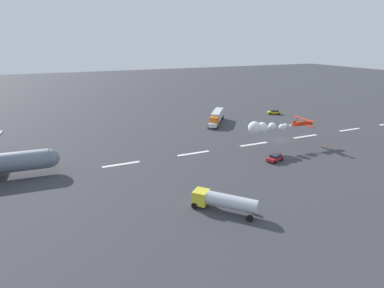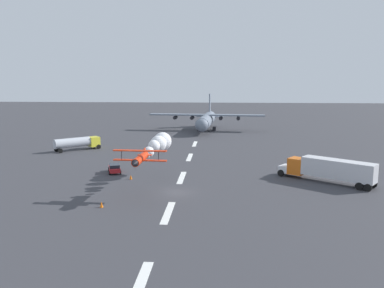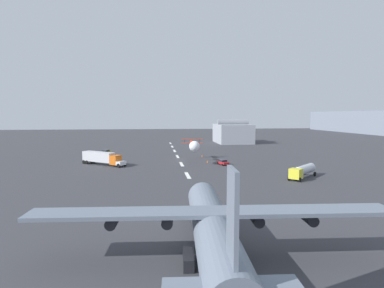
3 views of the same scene
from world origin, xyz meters
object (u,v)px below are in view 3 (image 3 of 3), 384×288
object	(u,v)px
stunt_biplane_red	(194,145)
traffic_cone_near	(202,156)
fuel_tanker_truck	(303,171)
traffic_cone_far	(208,162)
followme_car_yellow	(105,152)
cargo_transport_plane	(211,224)
airport_staff_sedan	(223,162)
semi_truck_orange	(102,158)

from	to	relation	value
stunt_biplane_red	traffic_cone_near	xyz separation A→B (m)	(-15.06, 4.65, -5.04)
fuel_tanker_truck	traffic_cone_far	xyz separation A→B (m)	(-24.91, -17.72, -1.38)
fuel_tanker_truck	followme_car_yellow	world-z (taller)	fuel_tanker_truck
cargo_transport_plane	airport_staff_sedan	world-z (taller)	cargo_transport_plane
semi_truck_orange	fuel_tanker_truck	world-z (taller)	semi_truck_orange
cargo_transport_plane	stunt_biplane_red	distance (m)	59.84
cargo_transport_plane	traffic_cone_far	world-z (taller)	cargo_transport_plane
stunt_biplane_red	semi_truck_orange	world-z (taller)	stunt_biplane_red
semi_truck_orange	traffic_cone_near	size ratio (longest dim) A/B	18.02
stunt_biplane_red	followme_car_yellow	world-z (taller)	stunt_biplane_red
cargo_transport_plane	followme_car_yellow	world-z (taller)	cargo_transport_plane
cargo_transport_plane	fuel_tanker_truck	size ratio (longest dim) A/B	3.91
fuel_tanker_truck	semi_truck_orange	bearing A→B (deg)	-116.88
followme_car_yellow	traffic_cone_near	xyz separation A→B (m)	(10.70, 34.41, -0.44)
stunt_biplane_red	airport_staff_sedan	bearing A→B (deg)	68.08
traffic_cone_far	cargo_transport_plane	bearing A→B (deg)	-9.31
cargo_transport_plane	traffic_cone_near	bearing A→B (deg)	172.02
semi_truck_orange	fuel_tanker_truck	size ratio (longest dim) A/B	1.47
airport_staff_sedan	fuel_tanker_truck	bearing A→B (deg)	34.01
fuel_tanker_truck	followme_car_yellow	xyz separation A→B (m)	(-49.59, -51.61, -0.94)
semi_truck_orange	airport_staff_sedan	size ratio (longest dim) A/B	3.07
fuel_tanker_truck	traffic_cone_near	distance (m)	42.54
semi_truck_orange	fuel_tanker_truck	xyz separation A→B (m)	(24.61, 48.56, -0.38)
airport_staff_sedan	traffic_cone_near	size ratio (longest dim) A/B	5.87
traffic_cone_near	stunt_biplane_red	bearing A→B (deg)	-17.18
traffic_cone_far	traffic_cone_near	bearing A→B (deg)	177.85
semi_truck_orange	airport_staff_sedan	xyz separation A→B (m)	(3.96, 34.62, -1.32)
airport_staff_sedan	traffic_cone_far	xyz separation A→B (m)	(-4.26, -3.78, -0.44)
stunt_biplane_red	fuel_tanker_truck	bearing A→B (deg)	42.51
airport_staff_sedan	traffic_cone_far	world-z (taller)	airport_staff_sedan
stunt_biplane_red	fuel_tanker_truck	size ratio (longest dim) A/B	2.05
traffic_cone_far	semi_truck_orange	bearing A→B (deg)	-89.45
stunt_biplane_red	traffic_cone_far	size ratio (longest dim) A/B	25.13
airport_staff_sedan	traffic_cone_near	distance (m)	18.53
followme_car_yellow	traffic_cone_far	size ratio (longest dim) A/B	6.35
cargo_transport_plane	fuel_tanker_truck	distance (m)	45.17
fuel_tanker_truck	traffic_cone_near	xyz separation A→B (m)	(-38.89, -17.19, -1.38)
fuel_tanker_truck	stunt_biplane_red	bearing A→B (deg)	-137.49
followme_car_yellow	airport_staff_sedan	size ratio (longest dim) A/B	1.08
followme_car_yellow	airport_staff_sedan	distance (m)	47.50
traffic_cone_near	semi_truck_orange	bearing A→B (deg)	-65.53
traffic_cone_far	followme_car_yellow	bearing A→B (deg)	-126.06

